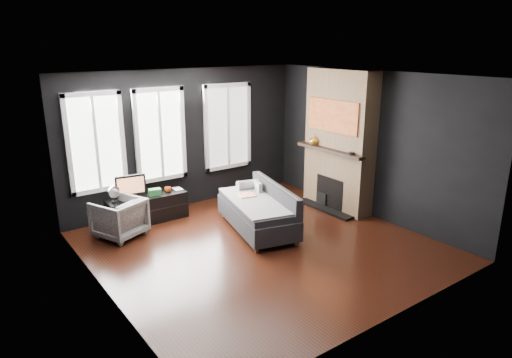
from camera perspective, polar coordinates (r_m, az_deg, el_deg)
floor at (r=7.46m, az=0.74°, el=-8.42°), size 5.00×5.00×0.00m
ceiling at (r=6.76m, az=0.83°, el=12.75°), size 5.00×5.00×0.00m
wall_back at (r=9.06m, az=-8.77°, el=4.97°), size 5.00×0.02×2.70m
wall_left at (r=5.90m, az=-19.04°, el=-2.18°), size 0.02×5.00×2.70m
wall_right at (r=8.68m, az=14.15°, el=4.13°), size 0.02×5.00×2.70m
windows at (r=8.68m, az=-11.63°, el=11.19°), size 4.00×0.16×1.76m
fireplace at (r=8.92m, az=10.38°, el=4.70°), size 0.70×1.62×2.70m
sofa at (r=7.93m, az=0.12°, el=-3.69°), size 1.36×2.04×0.80m
stripe_pillow at (r=8.35m, az=0.22°, el=-1.33°), size 0.15×0.30×0.30m
armchair at (r=8.02m, az=-16.73°, el=-4.46°), size 0.92×0.89×0.73m
media_console at (r=8.59m, az=-13.39°, el=-3.62°), size 1.44×0.45×0.50m
monitor at (r=8.38m, az=-15.41°, el=-0.75°), size 0.55×0.20×0.48m
desk_fan at (r=8.27m, az=-17.33°, el=-1.78°), size 0.27×0.27×0.31m
mug at (r=8.63m, az=-10.95°, el=-1.20°), size 0.14×0.13×0.12m
book at (r=8.70m, az=-10.28°, el=-0.72°), size 0.15×0.03×0.21m
storage_box at (r=8.50m, az=-12.54°, el=-1.60°), size 0.24×0.18×0.12m
mantel_vase at (r=9.07m, az=7.22°, el=4.87°), size 0.23×0.24×0.19m
mantel_clock at (r=8.40m, az=11.86°, el=3.16°), size 0.14×0.14×0.04m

